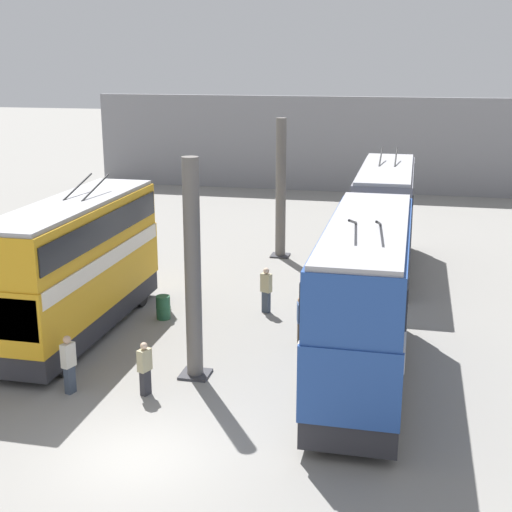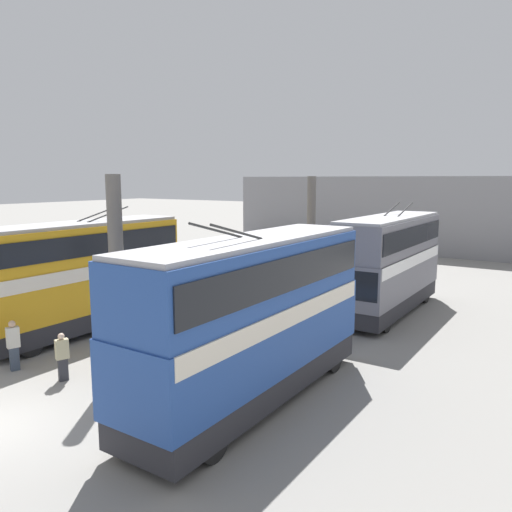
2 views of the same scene
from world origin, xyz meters
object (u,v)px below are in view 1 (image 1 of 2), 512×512
(bus_left_near, at_px, (365,294))
(person_by_right_row, at_px, (69,363))
(bus_right_mid, at_px, (76,259))
(person_aisle_foreground, at_px, (145,367))
(oil_drum, at_px, (163,307))
(bus_left_far, at_px, (385,212))
(person_aisle_midway, at_px, (266,289))
(person_by_left_row, at_px, (301,319))

(bus_left_near, height_order, person_by_right_row, bus_left_near)
(bus_right_mid, bearing_deg, person_aisle_foreground, -135.23)
(oil_drum, bearing_deg, person_aisle_foreground, -164.97)
(bus_left_far, bearing_deg, person_by_right_row, 150.56)
(person_aisle_midway, bearing_deg, person_by_left_row, -123.22)
(bus_right_mid, bearing_deg, person_aisle_midway, -59.58)
(bus_left_near, xyz_separation_m, person_aisle_midway, (5.50, 4.17, -1.90))
(bus_left_near, relative_size, bus_right_mid, 1.02)
(bus_left_far, relative_size, bus_right_mid, 0.98)
(bus_left_far, xyz_separation_m, person_aisle_foreground, (-14.60, 6.22, -1.93))
(bus_right_mid, relative_size, oil_drum, 10.57)
(bus_right_mid, bearing_deg, bus_left_near, -100.32)
(person_by_left_row, bearing_deg, bus_right_mid, -8.39)
(bus_left_far, bearing_deg, person_by_left_row, 166.30)
(person_by_right_row, bearing_deg, oil_drum, -77.34)
(bus_right_mid, distance_m, person_by_left_row, 8.24)
(bus_left_far, xyz_separation_m, person_aisle_midway, (-6.82, 4.17, -1.83))
(person_by_left_row, bearing_deg, bus_left_far, -117.67)
(person_by_right_row, distance_m, person_aisle_midway, 9.22)
(bus_left_far, xyz_separation_m, oil_drum, (-8.38, 7.89, -2.35))
(person_aisle_foreground, relative_size, person_by_right_row, 0.91)
(person_aisle_foreground, height_order, oil_drum, person_aisle_foreground)
(person_aisle_foreground, relative_size, person_by_left_row, 0.97)
(bus_right_mid, height_order, oil_drum, bus_right_mid)
(bus_right_mid, relative_size, person_by_left_row, 5.67)
(bus_left_near, bearing_deg, person_by_right_row, 107.46)
(person_aisle_foreground, bearing_deg, oil_drum, 126.52)
(bus_left_near, relative_size, person_by_right_row, 5.39)
(bus_left_far, distance_m, person_by_right_row, 17.30)
(person_aisle_foreground, height_order, person_by_left_row, person_by_left_row)
(person_by_right_row, distance_m, oil_drum, 6.65)
(bus_right_mid, relative_size, person_aisle_midway, 5.29)
(person_by_right_row, bearing_deg, person_aisle_midway, -100.08)
(person_by_right_row, bearing_deg, person_by_left_row, -121.30)
(person_aisle_foreground, distance_m, oil_drum, 6.45)
(oil_drum, bearing_deg, bus_right_mid, 130.02)
(bus_left_far, distance_m, oil_drum, 11.74)
(bus_left_near, distance_m, oil_drum, 9.14)
(bus_left_far, bearing_deg, person_aisle_midway, 148.53)
(person_by_left_row, xyz_separation_m, oil_drum, (1.28, 5.53, -0.44))
(bus_left_near, height_order, person_aisle_foreground, bus_left_near)
(bus_left_far, distance_m, bus_right_mid, 14.69)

